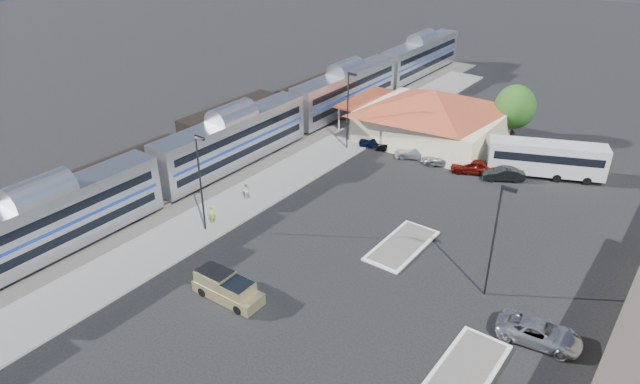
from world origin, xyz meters
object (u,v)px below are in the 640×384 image
Objects in this scene: pickup_truck at (228,288)px; coach_bus at (547,157)px; station_depot at (432,115)px; suv at (539,333)px.

coach_bus is at bearing -21.02° from pickup_truck.
pickup_truck is 0.47× the size of coach_bus.
pickup_truck is 35.96m from coach_bus.
station_depot is 3.36× the size of pickup_truck.
coach_bus is (13.88, -1.67, -1.01)m from station_depot.
pickup_truck is 1.01× the size of suv.
coach_bus reaches higher than suv.
coach_bus is (-7.42, 25.02, 1.37)m from suv.
pickup_truck is at bearing 106.34° from suv.
station_depot is 34.23m from suv.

